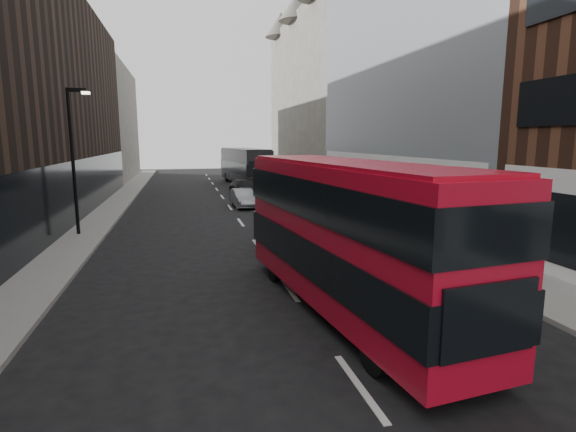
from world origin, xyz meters
TOP-DOWN VIEW (x-y plane):
  - sidewalk_right at (7.50, 25.00)m, footprint 3.00×80.00m
  - sidewalk_left at (-8.00, 25.00)m, footprint 2.00×80.00m
  - building_modern_block at (11.47, 21.00)m, footprint 5.03×22.00m
  - building_victorian at (11.38, 44.00)m, footprint 6.50×24.00m
  - building_left_mid at (-11.50, 30.00)m, footprint 5.00×24.00m
  - building_left_far at (-11.50, 52.00)m, footprint 5.00×20.00m
  - street_lamp at (-8.22, 18.00)m, footprint 1.06×0.22m
  - red_bus at (1.13, 5.75)m, footprint 3.63×10.54m
  - grey_bus at (3.34, 42.23)m, footprint 4.13×11.99m
  - car_a at (0.90, 13.32)m, footprint 2.12×4.53m
  - car_b at (0.94, 26.00)m, footprint 1.65×3.99m
  - car_c at (1.98, 32.09)m, footprint 2.63×5.13m

SIDE VIEW (x-z plane):
  - sidewalk_right at x=7.50m, z-range 0.00..0.15m
  - sidewalk_left at x=-8.00m, z-range 0.00..0.15m
  - car_b at x=0.94m, z-range 0.00..1.28m
  - car_c at x=1.98m, z-range 0.00..1.42m
  - car_a at x=0.90m, z-range 0.00..1.50m
  - grey_bus at x=3.34m, z-range 0.14..3.94m
  - red_bus at x=1.13m, z-range 0.23..4.41m
  - street_lamp at x=-8.22m, z-range 0.68..7.68m
  - building_left_far at x=-11.50m, z-range 0.00..13.00m
  - building_left_mid at x=-11.50m, z-range 0.00..14.00m
  - building_victorian at x=11.38m, z-range -0.84..20.16m
  - building_modern_block at x=11.47m, z-range -0.10..19.90m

